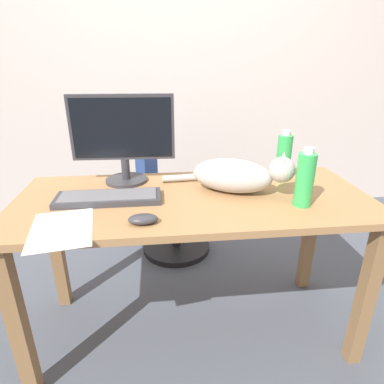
% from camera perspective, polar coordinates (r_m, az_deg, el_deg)
% --- Properties ---
extents(ground_plane, '(8.00, 8.00, 0.00)m').
position_cam_1_polar(ground_plane, '(1.85, 0.26, -22.58)').
color(ground_plane, '#474C56').
extents(back_wall, '(6.00, 0.04, 2.60)m').
position_cam_1_polar(back_wall, '(2.84, -3.50, 22.20)').
color(back_wall, beige).
rests_on(back_wall, ground_plane).
extents(desk, '(1.55, 0.67, 0.75)m').
position_cam_1_polar(desk, '(1.47, 0.30, -4.67)').
color(desk, '#9E7247').
rests_on(desk, ground_plane).
extents(office_chair, '(0.49, 0.48, 0.90)m').
position_cam_1_polar(office_chair, '(2.27, -4.18, -1.69)').
color(office_chair, black).
rests_on(office_chair, ground_plane).
extents(monitor, '(0.48, 0.20, 0.41)m').
position_cam_1_polar(monitor, '(1.57, -12.04, 9.61)').
color(monitor, '#333338').
rests_on(monitor, desk).
extents(keyboard, '(0.44, 0.15, 0.03)m').
position_cam_1_polar(keyboard, '(1.42, -14.44, -0.98)').
color(keyboard, '#333338').
rests_on(keyboard, desk).
extents(cat, '(0.56, 0.33, 0.20)m').
position_cam_1_polar(cat, '(1.46, 7.91, 3.02)').
color(cat, '#B2ADA8').
rests_on(cat, desk).
extents(computer_mouse, '(0.11, 0.06, 0.04)m').
position_cam_1_polar(computer_mouse, '(1.20, -8.60, -4.73)').
color(computer_mouse, '#333338').
rests_on(computer_mouse, desk).
extents(paper_sheet, '(0.26, 0.33, 0.00)m').
position_cam_1_polar(paper_sheet, '(1.25, -21.92, -6.03)').
color(paper_sheet, white).
rests_on(paper_sheet, desk).
extents(water_bottle, '(0.07, 0.07, 0.25)m').
position_cam_1_polar(water_bottle, '(1.66, 15.81, 5.94)').
color(water_bottle, green).
rests_on(water_bottle, desk).
extents(spray_bottle, '(0.07, 0.07, 0.24)m').
position_cam_1_polar(spray_bottle, '(1.37, 19.20, 2.14)').
color(spray_bottle, green).
rests_on(spray_bottle, desk).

